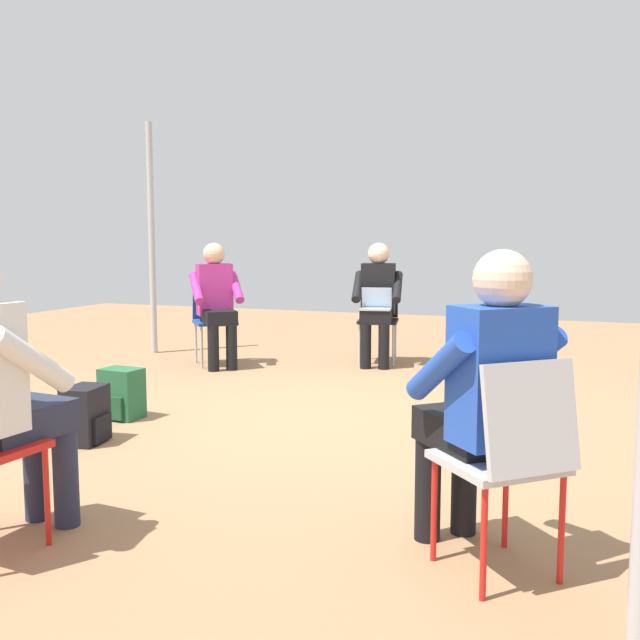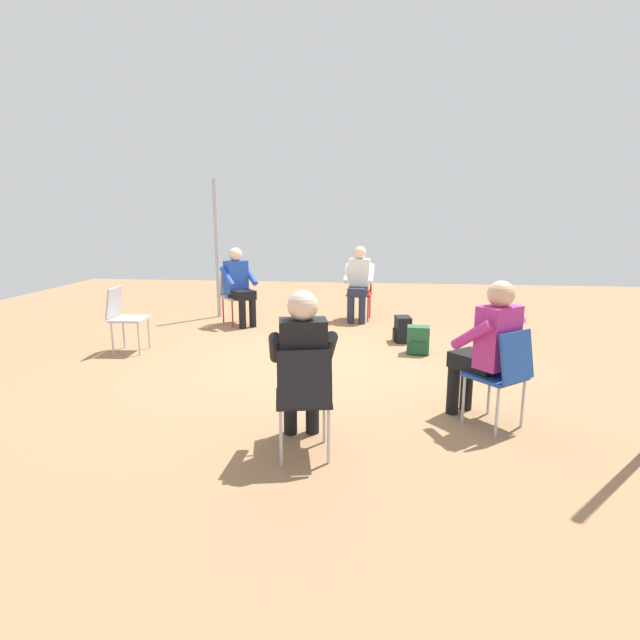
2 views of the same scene
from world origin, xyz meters
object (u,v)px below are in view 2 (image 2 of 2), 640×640
Objects in this scene: backpack_near_laptop_user at (418,342)px; chair_southeast at (235,293)px; person_in_magenta at (488,344)px; backpack_by_empty_chair at (403,331)px; person_in_white at (359,280)px; chair_northwest at (503,371)px; chair_south at (360,290)px; chair_east at (124,314)px; person_in_blue at (239,282)px; chair_north at (304,394)px; person_with_laptop at (303,361)px.

chair_southeast is at bearing -28.40° from backpack_near_laptop_user.
person_in_magenta is at bearing 89.37° from chair_southeast.
person_in_white is at bearing -63.71° from backpack_by_empty_chair.
chair_south is at bearing 66.73° from chair_northwest.
chair_east is (2.96, 2.44, 0.00)m from chair_south.
chair_northwest and chair_east have the same top height.
chair_northwest is at bearing 89.32° from chair_southeast.
person_in_magenta is at bearing 62.69° from chair_east.
person_in_blue is at bearing 20.65° from person_in_white.
chair_northwest and chair_south have the same top height.
backpack_near_laptop_user is at bearing 109.42° from chair_southeast.
chair_south is 2.30m from backpack_near_laptop_user.
chair_northwest is 0.69× the size of person_in_magenta.
chair_north is (-1.78, 4.48, 0.00)m from chair_southeast.
chair_north is at bearing 68.79° from person_in_blue.
person_with_laptop is (-1.75, 4.31, 0.20)m from chair_southeast.
chair_north is 3.67m from backpack_by_empty_chair.
chair_south is 0.26m from person_in_white.
person_in_magenta is (-3.11, 3.52, 0.00)m from person_in_blue.
backpack_near_laptop_user is at bearing 115.73° from chair_south.
backpack_near_laptop_user is (-2.84, 1.54, -0.34)m from chair_southeast.
person_in_white is at bearing 90.00° from chair_south.
person_in_blue reaches higher than chair_northwest.
chair_southeast and chair_east have the same top height.
chair_east is 3.78m from chair_north.
backpack_near_laptop_user is at bearing 117.68° from person_in_white.
person_in_white and person_in_magenta have the same top height.
person_in_magenta is at bearing 18.91° from chair_north.
chair_southeast is at bearing 16.46° from person_in_white.
chair_east and chair_north have the same top height.
chair_north is at bearing 91.89° from chair_south.
backpack_near_laptop_user is at bearing 110.45° from person_in_blue.
person_with_laptop reaches higher than chair_south.
person_in_white reaches higher than backpack_near_laptop_user.
person_with_laptop is 3.44× the size of backpack_by_empty_chair.
chair_south is at bearing 154.08° from chair_southeast.
person_in_blue and person_in_white have the same top height.
chair_northwest is 4.40m from person_in_white.
person_in_white is (-2.00, -0.42, 0.20)m from chair_southeast.
person_in_white is at bearing 153.91° from person_in_blue.
backpack_near_laptop_user is (-0.82, 2.12, -0.34)m from chair_south.
person_with_laptop is (0.27, 4.90, 0.20)m from chair_south.
person_in_blue is (1.67, -4.35, 0.20)m from chair_north.
backpack_near_laptop_user and backpack_by_empty_chair have the same top height.
chair_northwest is 2.31m from backpack_near_laptop_user.
chair_south is 0.69× the size of person_in_magenta.
chair_east is 3.75m from backpack_by_empty_chair.
chair_north is (1.55, 0.71, 0.00)m from chair_northwest.
person_with_laptop is at bearing 69.89° from chair_southeast.
chair_south is at bearing -66.67° from backpack_by_empty_chair.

